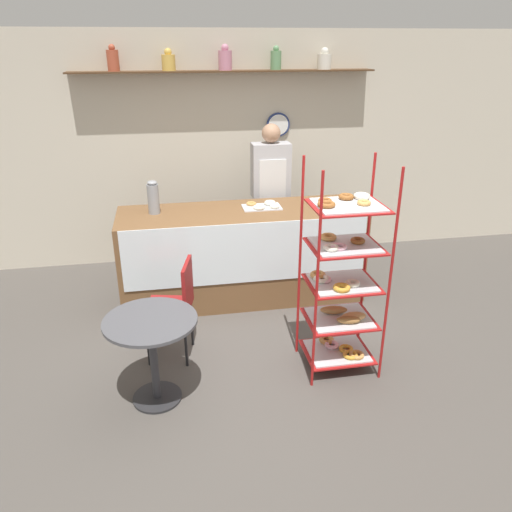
% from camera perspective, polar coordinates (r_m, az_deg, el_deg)
% --- Properties ---
extents(ground_plane, '(14.00, 14.00, 0.00)m').
position_cam_1_polar(ground_plane, '(4.40, 1.09, -12.24)').
color(ground_plane, '#4C4742').
extents(back_wall, '(10.00, 0.30, 2.70)m').
position_cam_1_polar(back_wall, '(6.17, -3.47, 12.17)').
color(back_wall, beige).
rests_on(back_wall, ground_plane).
extents(display_counter, '(2.51, 0.79, 0.97)m').
position_cam_1_polar(display_counter, '(5.29, -1.64, 0.21)').
color(display_counter, brown).
rests_on(display_counter, ground_plane).
extents(pastry_rack, '(0.60, 0.51, 1.77)m').
position_cam_1_polar(pastry_rack, '(4.06, 9.76, -3.04)').
color(pastry_rack, '#A51919').
rests_on(pastry_rack, ground_plane).
extents(person_worker, '(0.43, 0.23, 1.73)m').
position_cam_1_polar(person_worker, '(5.81, 1.66, 7.23)').
color(person_worker, '#282833').
rests_on(person_worker, ground_plane).
extents(cafe_table, '(0.69, 0.69, 0.71)m').
position_cam_1_polar(cafe_table, '(3.81, -11.80, -9.38)').
color(cafe_table, '#262628').
rests_on(cafe_table, ground_plane).
extents(cafe_chair, '(0.45, 0.45, 0.89)m').
position_cam_1_polar(cafe_chair, '(4.28, -8.93, -4.94)').
color(cafe_chair, black).
rests_on(cafe_chair, ground_plane).
extents(coffee_carafe, '(0.11, 0.11, 0.34)m').
position_cam_1_polar(coffee_carafe, '(5.09, -11.66, 6.57)').
color(coffee_carafe, gray).
rests_on(coffee_carafe, display_counter).
extents(donut_tray_counter, '(0.40, 0.26, 0.05)m').
position_cam_1_polar(donut_tray_counter, '(5.21, 0.83, 5.76)').
color(donut_tray_counter, silver).
rests_on(donut_tray_counter, display_counter).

